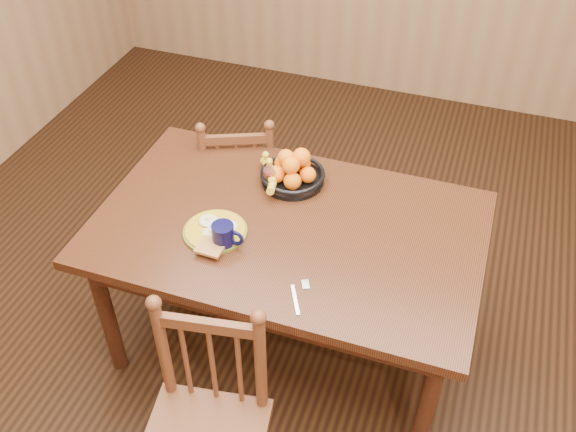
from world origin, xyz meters
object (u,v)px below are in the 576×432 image
(chair_far, at_px, (239,184))
(breakfast_plate, at_px, (215,231))
(coffee_mug, at_px, (224,235))
(dining_table, at_px, (288,240))
(fruit_bowl, at_px, (291,172))
(chair_near, at_px, (206,430))

(chair_far, distance_m, breakfast_plate, 0.81)
(coffee_mug, bearing_deg, dining_table, 43.66)
(chair_far, relative_size, fruit_bowl, 2.68)
(dining_table, bearing_deg, chair_far, 129.63)
(chair_far, bearing_deg, breakfast_plate, 82.88)
(chair_far, relative_size, breakfast_plate, 3.01)
(breakfast_plate, distance_m, coffee_mug, 0.09)
(breakfast_plate, relative_size, coffee_mug, 2.17)
(chair_near, distance_m, fruit_bowl, 1.15)
(dining_table, bearing_deg, breakfast_plate, -151.14)
(fruit_bowl, bearing_deg, dining_table, -73.64)
(chair_near, relative_size, breakfast_plate, 3.26)
(dining_table, distance_m, chair_far, 0.77)
(fruit_bowl, bearing_deg, coffee_mug, -104.25)
(chair_far, height_order, coffee_mug, chair_far)
(dining_table, xyz_separation_m, breakfast_plate, (-0.26, -0.15, 0.10))
(chair_near, bearing_deg, breakfast_plate, 100.38)
(chair_near, height_order, fruit_bowl, chair_near)
(breakfast_plate, xyz_separation_m, fruit_bowl, (0.18, 0.42, 0.04))
(chair_far, height_order, chair_near, chair_near)
(coffee_mug, distance_m, fruit_bowl, 0.48)
(chair_far, xyz_separation_m, breakfast_plate, (0.20, -0.71, 0.34))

